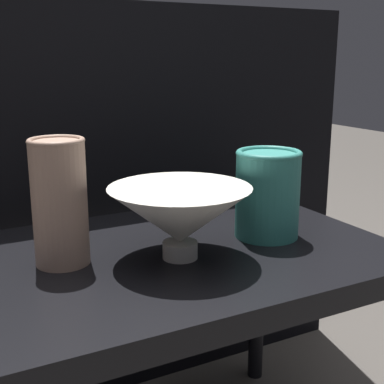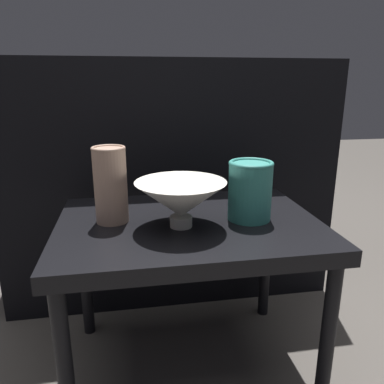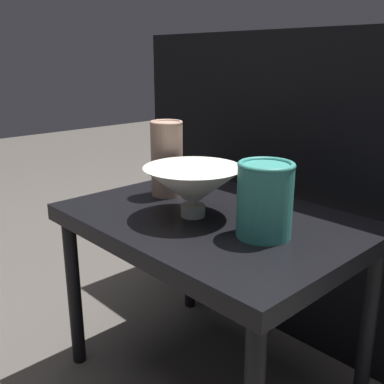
# 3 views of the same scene
# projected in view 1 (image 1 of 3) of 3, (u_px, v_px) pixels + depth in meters

# --- Properties ---
(table) EXTENTS (0.68, 0.49, 0.46)m
(table) POSITION_uv_depth(u_px,v_px,m) (184.00, 276.00, 0.92)
(table) COLOR black
(table) RESTS_ON ground_plane
(couch_backdrop) EXTENTS (1.21, 0.50, 0.89)m
(couch_backdrop) POSITION_uv_depth(u_px,v_px,m) (85.00, 187.00, 1.39)
(couch_backdrop) COLOR black
(couch_backdrop) RESTS_ON ground_plane
(bowl) EXTENTS (0.23, 0.23, 0.12)m
(bowl) POSITION_uv_depth(u_px,v_px,m) (180.00, 216.00, 0.84)
(bowl) COLOR silver
(bowl) RESTS_ON table
(vase_textured_left) EXTENTS (0.09, 0.09, 0.20)m
(vase_textured_left) POSITION_uv_depth(u_px,v_px,m) (60.00, 201.00, 0.81)
(vase_textured_left) COLOR tan
(vase_textured_left) RESTS_ON table
(vase_colorful_right) EXTENTS (0.12, 0.12, 0.16)m
(vase_colorful_right) POSITION_uv_depth(u_px,v_px,m) (268.00, 192.00, 0.94)
(vase_colorful_right) COLOR teal
(vase_colorful_right) RESTS_ON table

